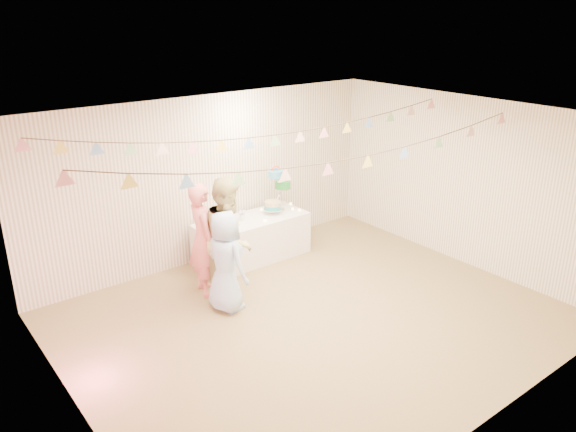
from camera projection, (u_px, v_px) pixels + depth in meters
floor at (314, 319)px, 7.30m from camera, size 6.00×6.00×0.00m
ceiling at (317, 120)px, 6.38m from camera, size 6.00×6.00×0.00m
back_wall at (210, 179)px, 8.69m from camera, size 6.00×6.00×0.00m
front_wall at (498, 308)px, 5.00m from camera, size 6.00×6.00×0.00m
left_wall at (66, 301)px, 5.12m from camera, size 5.00×5.00×0.00m
right_wall at (464, 182)px, 8.57m from camera, size 5.00×5.00×0.00m
table at (252, 239)px, 8.93m from camera, size 1.82×0.73×0.68m
cake_stand at (277, 186)px, 9.01m from camera, size 0.64×0.38×0.72m
cake_bottom at (272, 205)px, 8.98m from camera, size 0.31×0.31×0.15m
cake_middle at (283, 182)px, 9.18m from camera, size 0.27×0.27×0.22m
cake_top_tier at (275, 171)px, 8.86m from camera, size 0.25×0.25×0.19m
platter at (226, 222)px, 8.46m from camera, size 0.30×0.30×0.02m
posy at (242, 211)px, 8.71m from camera, size 0.14×0.14×0.16m
person_adult_a at (203, 239)px, 7.71m from camera, size 0.49×0.66×1.63m
person_adult_b at (229, 238)px, 7.62m from camera, size 1.05×1.06×1.72m
person_child at (226, 261)px, 7.32m from camera, size 0.52×0.73×1.38m
bunting_back at (262, 127)px, 7.28m from camera, size 5.60×1.10×0.40m
bunting_front at (328, 148)px, 6.34m from camera, size 5.60×0.90×0.36m
tealight_0 at (212, 233)px, 8.23m from camera, size 0.04×0.04×0.03m
tealight_1 at (226, 220)px, 8.73m from camera, size 0.04×0.04×0.03m
tealight_2 at (265, 220)px, 8.70m from camera, size 0.04×0.04×0.03m
tealight_3 at (262, 209)px, 9.17m from camera, size 0.04×0.04×0.03m
tealight_4 at (299, 210)px, 9.14m from camera, size 0.04×0.04×0.03m
tealight_5 at (291, 204)px, 9.43m from camera, size 0.04×0.04×0.03m
tealight_6 at (293, 209)px, 9.19m from camera, size 0.04×0.04×0.03m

